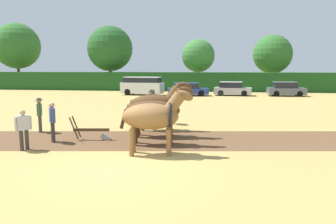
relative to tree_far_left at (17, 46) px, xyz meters
name	(u,v)px	position (x,y,z in m)	size (l,w,h in m)	color
ground_plane	(118,169)	(27.52, -38.50, -6.37)	(240.00, 240.00, 0.00)	#A88E4C
plowed_furrow_strip	(62,140)	(23.91, -34.86, -6.37)	(26.71, 3.86, 0.01)	brown
hedgerow	(191,82)	(27.52, -5.00, -5.14)	(67.48, 1.56, 2.46)	#1E511E
tree_far_left	(17,46)	(0.00, 0.00, 0.00)	(7.05, 7.05, 9.91)	#4C3823
tree_left	(110,49)	(15.65, -2.15, -0.63)	(6.44, 6.44, 8.97)	brown
tree_center_left	(198,56)	(28.22, -1.77, -1.70)	(4.58, 4.58, 6.99)	#4C3823
tree_center	(272,54)	(38.33, -1.07, -1.51)	(5.29, 5.29, 7.52)	#423323
draft_horse_lead_left	(153,116)	(28.31, -36.60, -4.98)	(2.70, 1.27, 2.41)	brown
draft_horse_lead_right	(155,111)	(28.11, -35.06, -4.98)	(2.94, 1.14, 2.46)	#513319
draft_horse_trail_left	(157,105)	(27.89, -33.52, -4.93)	(3.01, 1.34, 2.57)	#513319
draft_horse_trail_right	(158,103)	(27.68, -31.98, -5.03)	(2.64, 1.10, 2.37)	brown
plow	(95,133)	(25.35, -34.66, -6.05)	(1.79, 0.57, 1.13)	#4C331E
farmer_at_plow	(52,119)	(23.75, -35.27, -5.39)	(0.44, 0.58, 1.69)	#38332D
farmer_beside_team	(169,106)	(27.99, -30.15, -5.36)	(0.31, 0.67, 1.73)	#38332D
farmer_onlooker_left	(23,127)	(23.33, -36.72, -5.48)	(0.44, 0.52, 1.56)	#38332D
farmer_onlooker_right	(40,112)	(22.11, -33.37, -5.40)	(0.42, 0.61, 1.67)	#4C4C4C
parked_van	(142,86)	(22.44, -11.74, -5.32)	(4.81, 2.50, 2.03)	silver
parked_car_left	(187,89)	(27.56, -12.08, -5.68)	(4.63, 2.49, 1.42)	navy
parked_car_center_left	(232,89)	(32.47, -11.10, -5.64)	(4.17, 2.16, 1.53)	#A8A8B2
parked_car_center	(286,89)	(38.22, -10.96, -5.63)	(3.96, 1.95, 1.55)	#565B66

